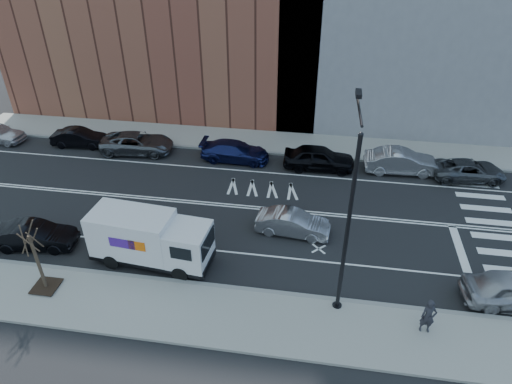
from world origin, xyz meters
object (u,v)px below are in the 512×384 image
(far_parked_b, at_px, (80,138))
(driving_sedan, at_px, (293,223))
(fedex_van, at_px, (150,238))
(pedestrian, at_px, (428,316))

(far_parked_b, bearing_deg, driving_sedan, -119.12)
(driving_sedan, bearing_deg, far_parked_b, 69.14)
(fedex_van, relative_size, pedestrian, 3.68)
(driving_sedan, xyz_separation_m, pedestrian, (6.34, -6.15, 0.34))
(far_parked_b, relative_size, pedestrian, 2.37)
(driving_sedan, distance_m, pedestrian, 8.84)
(pedestrian, bearing_deg, driving_sedan, 134.60)
(fedex_van, xyz_separation_m, far_parked_b, (-9.90, 11.68, -0.82))
(pedestrian, bearing_deg, fedex_van, 167.51)
(fedex_van, distance_m, far_parked_b, 15.34)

